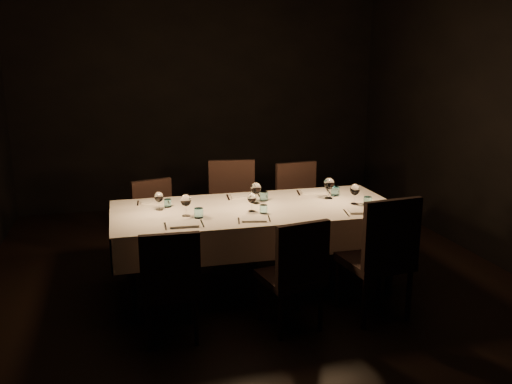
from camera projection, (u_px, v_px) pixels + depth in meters
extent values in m
cube|color=black|center=(256.00, 287.00, 4.99)|extent=(5.00, 6.00, 0.01)
cube|color=black|center=(201.00, 99.00, 7.44)|extent=(5.00, 0.01, 3.00)
cube|color=black|center=(481.00, 228.00, 1.81)|extent=(5.00, 0.01, 3.00)
cube|color=black|center=(506.00, 116.00, 5.23)|extent=(0.01, 6.00, 3.00)
cube|color=black|center=(256.00, 211.00, 4.81)|extent=(2.40, 1.00, 0.04)
cylinder|color=black|center=(131.00, 281.00, 4.24)|extent=(0.07, 0.07, 0.71)
cylinder|color=black|center=(128.00, 246.00, 5.02)|extent=(0.07, 0.07, 0.71)
cylinder|color=black|center=(390.00, 255.00, 4.78)|extent=(0.07, 0.07, 0.71)
cylinder|color=black|center=(351.00, 227.00, 5.57)|extent=(0.07, 0.07, 0.71)
cube|color=beige|center=(256.00, 208.00, 4.81)|extent=(2.52, 1.12, 0.01)
cube|color=beige|center=(242.00, 207.00, 5.36)|extent=(2.52, 0.01, 0.28)
cube|color=beige|center=(273.00, 243.00, 4.32)|extent=(2.52, 0.01, 0.28)
cube|color=beige|center=(384.00, 214.00, 5.15)|extent=(0.01, 1.12, 0.28)
cube|color=beige|center=(111.00, 235.00, 4.54)|extent=(0.01, 1.12, 0.28)
cylinder|color=black|center=(191.00, 302.00, 4.25)|extent=(0.04, 0.04, 0.36)
cylinder|color=black|center=(196.00, 322.00, 3.93)|extent=(0.04, 0.04, 0.36)
cylinder|color=black|center=(147.00, 307.00, 4.18)|extent=(0.04, 0.04, 0.36)
cylinder|color=black|center=(149.00, 327.00, 3.86)|extent=(0.04, 0.04, 0.36)
cube|color=black|center=(170.00, 288.00, 4.00)|extent=(0.43, 0.43, 0.05)
cube|color=black|center=(170.00, 265.00, 3.77)|extent=(0.42, 0.06, 0.46)
cube|color=silver|center=(184.00, 224.00, 4.28)|extent=(0.24, 0.16, 0.02)
cube|color=silver|center=(165.00, 226.00, 4.24)|extent=(0.02, 0.21, 0.01)
cube|color=silver|center=(202.00, 224.00, 4.31)|extent=(0.02, 0.21, 0.01)
cylinder|color=#BDEAF2|center=(199.00, 213.00, 4.47)|extent=(0.08, 0.08, 0.08)
cylinder|color=white|center=(186.00, 216.00, 4.54)|extent=(0.07, 0.07, 0.00)
cylinder|color=white|center=(186.00, 210.00, 4.52)|extent=(0.01, 0.01, 0.09)
ellipsoid|color=white|center=(186.00, 200.00, 4.50)|extent=(0.09, 0.09, 0.11)
cylinder|color=black|center=(298.00, 291.00, 4.45)|extent=(0.04, 0.04, 0.37)
cylinder|color=black|center=(321.00, 308.00, 4.15)|extent=(0.04, 0.04, 0.37)
cylinder|color=black|center=(260.00, 299.00, 4.31)|extent=(0.04, 0.04, 0.37)
cylinder|color=black|center=(280.00, 317.00, 4.00)|extent=(0.04, 0.04, 0.37)
cube|color=black|center=(290.00, 278.00, 4.18)|extent=(0.50, 0.50, 0.06)
cube|color=black|center=(303.00, 253.00, 3.95)|extent=(0.43, 0.13, 0.47)
cube|color=silver|center=(254.00, 219.00, 4.42)|extent=(0.22, 0.17, 0.01)
cube|color=silver|center=(239.00, 221.00, 4.39)|extent=(0.05, 0.18, 0.01)
cube|color=silver|center=(269.00, 219.00, 4.45)|extent=(0.04, 0.18, 0.01)
cylinder|color=#BDEAF2|center=(263.00, 209.00, 4.61)|extent=(0.07, 0.07, 0.07)
cylinder|color=white|center=(252.00, 211.00, 4.67)|extent=(0.06, 0.06, 0.00)
cylinder|color=white|center=(252.00, 206.00, 4.66)|extent=(0.01, 0.01, 0.08)
ellipsoid|color=white|center=(252.00, 198.00, 4.65)|extent=(0.08, 0.08, 0.09)
cylinder|color=black|center=(380.00, 276.00, 4.68)|extent=(0.04, 0.04, 0.43)
cylinder|color=black|center=(409.00, 295.00, 4.31)|extent=(0.04, 0.04, 0.43)
cylinder|color=black|center=(338.00, 283.00, 4.53)|extent=(0.04, 0.04, 0.43)
cylinder|color=black|center=(364.00, 304.00, 4.16)|extent=(0.04, 0.04, 0.43)
cube|color=black|center=(374.00, 261.00, 4.36)|extent=(0.54, 0.54, 0.06)
cube|color=black|center=(392.00, 234.00, 4.09)|extent=(0.49, 0.11, 0.53)
cube|color=silver|center=(362.00, 211.00, 4.65)|extent=(0.25, 0.19, 0.02)
cube|color=silver|center=(346.00, 213.00, 4.62)|extent=(0.05, 0.20, 0.01)
cube|color=silver|center=(377.00, 210.00, 4.69)|extent=(0.05, 0.20, 0.01)
cylinder|color=#BDEAF2|center=(368.00, 201.00, 4.85)|extent=(0.07, 0.07, 0.08)
cylinder|color=white|center=(354.00, 204.00, 4.91)|extent=(0.07, 0.07, 0.00)
cylinder|color=white|center=(354.00, 199.00, 4.90)|extent=(0.01, 0.01, 0.09)
ellipsoid|color=white|center=(355.00, 190.00, 4.88)|extent=(0.09, 0.09, 0.10)
cylinder|color=black|center=(151.00, 258.00, 5.21)|extent=(0.04, 0.04, 0.36)
cylinder|color=black|center=(139.00, 248.00, 5.48)|extent=(0.04, 0.04, 0.36)
cylinder|color=black|center=(183.00, 251.00, 5.38)|extent=(0.04, 0.04, 0.36)
cylinder|color=black|center=(170.00, 242.00, 5.65)|extent=(0.04, 0.04, 0.36)
cube|color=black|center=(160.00, 230.00, 5.38)|extent=(0.52, 0.52, 0.05)
cube|color=black|center=(152.00, 201.00, 5.47)|extent=(0.41, 0.17, 0.45)
cube|color=silver|center=(152.00, 202.00, 4.94)|extent=(0.20, 0.14, 0.01)
cube|color=silver|center=(138.00, 203.00, 4.91)|extent=(0.03, 0.18, 0.01)
cube|color=silver|center=(166.00, 202.00, 4.98)|extent=(0.02, 0.18, 0.01)
cylinder|color=#BDEAF2|center=(168.00, 203.00, 4.80)|extent=(0.06, 0.06, 0.07)
cylinder|color=white|center=(159.00, 210.00, 4.71)|extent=(0.06, 0.06, 0.00)
cylinder|color=white|center=(159.00, 205.00, 4.70)|extent=(0.01, 0.01, 0.08)
ellipsoid|color=white|center=(159.00, 197.00, 4.68)|extent=(0.08, 0.08, 0.09)
cylinder|color=black|center=(215.00, 246.00, 5.43)|extent=(0.04, 0.04, 0.42)
cylinder|color=black|center=(214.00, 234.00, 5.82)|extent=(0.04, 0.04, 0.42)
cylinder|color=black|center=(255.00, 245.00, 5.47)|extent=(0.04, 0.04, 0.42)
cylinder|color=black|center=(251.00, 232.00, 5.86)|extent=(0.04, 0.04, 0.42)
cube|color=black|center=(233.00, 217.00, 5.59)|extent=(0.55, 0.55, 0.06)
cube|color=black|center=(232.00, 185.00, 5.72)|extent=(0.49, 0.12, 0.53)
cube|color=silver|center=(244.00, 196.00, 5.15)|extent=(0.25, 0.17, 0.02)
cube|color=silver|center=(228.00, 198.00, 5.12)|extent=(0.04, 0.22, 0.01)
cube|color=silver|center=(259.00, 196.00, 5.19)|extent=(0.04, 0.22, 0.01)
cylinder|color=#BDEAF2|center=(264.00, 196.00, 5.01)|extent=(0.08, 0.08, 0.08)
cylinder|color=white|center=(256.00, 203.00, 4.92)|extent=(0.07, 0.07, 0.00)
cylinder|color=white|center=(256.00, 198.00, 4.91)|extent=(0.01, 0.01, 0.09)
ellipsoid|color=white|center=(256.00, 188.00, 4.89)|extent=(0.09, 0.09, 0.11)
cylinder|color=black|center=(294.00, 243.00, 5.56)|extent=(0.04, 0.04, 0.40)
cylinder|color=black|center=(280.00, 232.00, 5.91)|extent=(0.04, 0.04, 0.40)
cylinder|color=black|center=(327.00, 239.00, 5.69)|extent=(0.04, 0.04, 0.40)
cylinder|color=black|center=(311.00, 228.00, 6.04)|extent=(0.04, 0.04, 0.40)
cube|color=black|center=(303.00, 215.00, 5.74)|extent=(0.51, 0.51, 0.06)
cube|color=black|center=(296.00, 185.00, 5.86)|extent=(0.46, 0.10, 0.50)
cube|color=silver|center=(313.00, 192.00, 5.32)|extent=(0.27, 0.20, 0.02)
cube|color=silver|center=(298.00, 193.00, 5.29)|extent=(0.06, 0.22, 0.01)
cube|color=silver|center=(328.00, 191.00, 5.36)|extent=(0.06, 0.22, 0.01)
cylinder|color=#BDEAF2|center=(335.00, 191.00, 5.19)|extent=(0.08, 0.08, 0.09)
cylinder|color=white|center=(329.00, 198.00, 5.10)|extent=(0.08, 0.08, 0.00)
cylinder|color=white|center=(329.00, 193.00, 5.08)|extent=(0.01, 0.01, 0.09)
ellipsoid|color=white|center=(329.00, 184.00, 5.06)|extent=(0.10, 0.10, 0.11)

